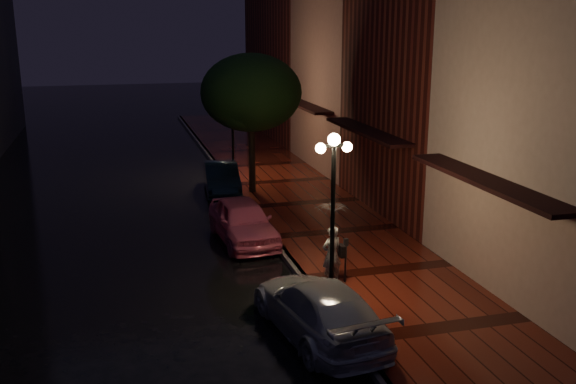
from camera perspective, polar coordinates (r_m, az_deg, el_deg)
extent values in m
plane|color=black|center=(21.65, -1.35, -4.36)|extent=(120.00, 120.00, 0.00)
cube|color=#46130C|center=(22.24, 4.29, -3.67)|extent=(4.50, 60.00, 0.15)
cube|color=#595451|center=(21.62, -1.35, -4.18)|extent=(0.25, 60.00, 0.15)
cube|color=#511914|center=(24.93, 13.49, 10.71)|extent=(5.00, 8.00, 11.00)
cube|color=#8C5951|center=(32.24, 6.52, 10.07)|extent=(5.00, 8.00, 9.00)
cube|color=#511914|center=(41.64, 1.36, 11.90)|extent=(5.00, 12.00, 10.00)
cylinder|color=black|center=(16.51, 3.98, -2.70)|extent=(0.12, 0.12, 4.00)
cylinder|color=black|center=(17.16, 3.87, -8.60)|extent=(0.36, 0.36, 0.30)
cube|color=black|center=(16.03, 4.11, 4.14)|extent=(0.70, 0.08, 0.08)
sphere|color=#F0C890|center=(16.00, 4.12, 4.67)|extent=(0.32, 0.32, 0.32)
sphere|color=#F0C890|center=(15.93, 2.92, 3.91)|extent=(0.26, 0.26, 0.26)
sphere|color=#F0C890|center=(16.15, 5.28, 4.02)|extent=(0.26, 0.26, 0.26)
cylinder|color=black|center=(29.74, -4.93, 5.16)|extent=(0.12, 0.12, 4.00)
cylinder|color=black|center=(30.11, -4.85, 1.68)|extent=(0.36, 0.36, 0.30)
cube|color=black|center=(29.47, -5.02, 8.99)|extent=(0.70, 0.08, 0.08)
sphere|color=#F0C890|center=(29.46, -5.02, 9.28)|extent=(0.32, 0.32, 0.32)
sphere|color=#F0C890|center=(29.42, -5.69, 8.87)|extent=(0.26, 0.26, 0.26)
sphere|color=#F0C890|center=(29.54, -4.34, 8.92)|extent=(0.26, 0.26, 0.26)
cylinder|color=black|center=(26.97, -3.22, 3.32)|extent=(0.28, 0.28, 3.20)
ellipsoid|color=black|center=(26.57, -3.30, 8.83)|extent=(4.16, 4.16, 3.20)
sphere|color=black|center=(27.38, -2.10, 7.75)|extent=(1.80, 1.80, 1.80)
sphere|color=black|center=(25.83, -4.27, 7.52)|extent=(1.80, 1.80, 1.80)
imported|color=#D75878|center=(21.42, -4.04, -2.59)|extent=(1.97, 4.32, 1.44)
imported|color=black|center=(27.66, -5.93, 1.23)|extent=(1.70, 4.06, 1.30)
imported|color=#A8A9B0|center=(15.14, 2.74, -10.33)|extent=(2.51, 4.90, 1.36)
imported|color=white|center=(17.63, 3.90, -5.60)|extent=(0.67, 0.52, 1.64)
imported|color=silver|center=(17.29, 3.96, -2.37)|extent=(0.95, 0.97, 0.88)
cylinder|color=black|center=(17.50, 3.93, -4.42)|extent=(0.02, 0.02, 1.31)
cube|color=black|center=(17.63, 4.81, -5.23)|extent=(0.13, 0.31, 0.33)
cylinder|color=black|center=(17.84, 5.13, -6.37)|extent=(0.06, 0.06, 1.06)
cube|color=black|center=(17.63, 5.17, -4.47)|extent=(0.13, 0.11, 0.21)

